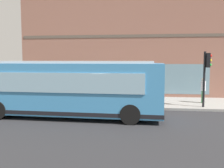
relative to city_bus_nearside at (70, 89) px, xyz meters
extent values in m
plane|color=#262628|center=(-0.13, -2.77, -1.55)|extent=(120.00, 120.00, 0.00)
cube|color=gray|center=(4.89, -2.77, -1.48)|extent=(4.84, 40.00, 0.15)
cube|color=#8C5B4C|center=(11.54, -2.77, 3.04)|extent=(8.48, 18.26, 9.18)
cube|color=brown|center=(7.46, -2.77, 3.50)|extent=(0.36, 17.89, 0.24)
cube|color=slate|center=(7.36, -2.77, 0.05)|extent=(0.12, 12.78, 2.40)
cube|color=#3F8CC6|center=(0.00, -0.02, 0.05)|extent=(2.81, 10.07, 2.70)
cube|color=silver|center=(0.00, -0.02, 1.46)|extent=(2.41, 9.06, 0.12)
cube|color=#8CB2C6|center=(1.27, -0.06, 0.45)|extent=(0.32, 8.20, 1.00)
cube|color=#8CB2C6|center=(-1.27, 0.02, 0.45)|extent=(0.32, 8.20, 1.00)
cube|color=black|center=(0.00, -0.02, -1.12)|extent=(2.86, 10.12, 0.20)
cylinder|color=black|center=(1.26, 3.55, -1.05)|extent=(0.33, 1.01, 1.00)
cylinder|color=black|center=(1.04, -3.45, -1.05)|extent=(0.33, 1.01, 1.00)
cylinder|color=black|center=(-1.26, -3.38, -1.05)|extent=(0.33, 1.01, 1.00)
cylinder|color=black|center=(3.14, -7.78, 0.35)|extent=(0.14, 0.14, 3.51)
cube|color=black|center=(3.14, -7.97, 1.55)|extent=(0.32, 0.24, 0.90)
sphere|color=red|center=(3.14, -8.10, 1.83)|extent=(0.20, 0.20, 0.20)
sphere|color=yellow|center=(3.14, -8.10, 1.55)|extent=(0.20, 0.20, 0.20)
sphere|color=green|center=(3.14, -8.10, 1.27)|extent=(0.20, 0.20, 0.20)
cylinder|color=yellow|center=(6.06, -1.21, -1.13)|extent=(0.24, 0.24, 0.55)
sphere|color=yellow|center=(6.06, -1.21, -0.77)|extent=(0.22, 0.22, 0.22)
cylinder|color=yellow|center=(6.06, -1.38, -1.08)|extent=(0.10, 0.12, 0.10)
cylinder|color=yellow|center=(6.23, -1.21, -1.08)|extent=(0.12, 0.10, 0.10)
cylinder|color=#3F8C4C|center=(4.67, -8.06, -0.98)|extent=(0.14, 0.14, 0.85)
cylinder|color=#3F8C4C|center=(4.81, -8.17, -0.98)|extent=(0.14, 0.14, 0.85)
cylinder|color=silver|center=(4.74, -8.11, -0.22)|extent=(0.32, 0.32, 0.67)
sphere|color=beige|center=(4.74, -8.11, 0.24)|extent=(0.23, 0.23, 0.23)
cylinder|color=#3F8C4C|center=(5.33, 4.05, -0.98)|extent=(0.14, 0.14, 0.84)
cylinder|color=#3F8C4C|center=(5.16, 4.00, -0.98)|extent=(0.14, 0.14, 0.84)
cylinder|color=black|center=(5.25, 4.03, -0.23)|extent=(0.32, 0.32, 0.67)
sphere|color=beige|center=(5.25, 4.03, 0.22)|extent=(0.23, 0.23, 0.23)
cube|color=#263F99|center=(3.71, 1.57, -0.95)|extent=(0.44, 0.40, 0.90)
cube|color=#8CB2C6|center=(3.71, 1.36, -0.77)|extent=(0.35, 0.03, 0.30)
camera|label=1|loc=(-13.28, -4.00, 1.58)|focal=40.42mm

